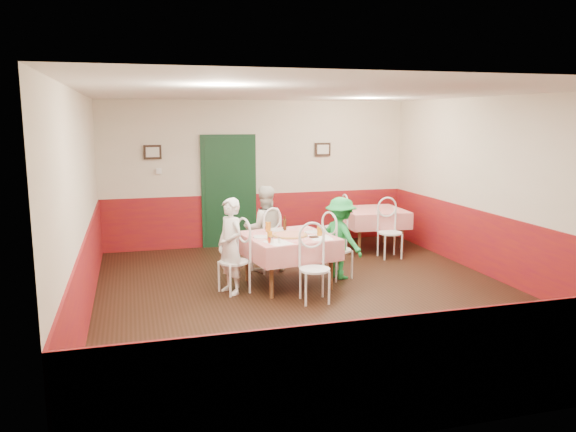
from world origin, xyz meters
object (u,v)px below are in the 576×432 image
object	(u,v)px
glass_b	(320,231)
wallet	(314,237)
chair_far	(266,244)
beer_bottle	(285,224)
diner_right	(341,238)
main_table	(288,261)
chair_second_a	(336,227)
glass_a	(270,236)
chair_left	(234,262)
glass_c	(268,227)
chair_near	(315,270)
second_table	(373,229)
chair_right	(338,250)
chair_second_b	(390,233)
pizza	(290,235)
diner_far	(265,229)
diner_left	(230,246)

from	to	relation	value
glass_b	wallet	size ratio (longest dim) A/B	1.31
chair_far	wallet	xyz separation A→B (m)	(0.46, -1.10, 0.32)
chair_far	beer_bottle	size ratio (longest dim) A/B	4.43
diner_right	main_table	bearing A→B (deg)	75.76
chair_far	chair_second_a	world-z (taller)	same
glass_a	chair_left	bearing A→B (deg)	163.27
glass_a	chair_far	bearing A→B (deg)	79.50
glass_b	glass_c	xyz separation A→B (m)	(-0.66, 0.50, 0.00)
chair_far	chair_near	distance (m)	1.70
second_table	wallet	size ratio (longest dim) A/B	10.18
chair_right	glass_a	distance (m)	1.32
second_table	diner_right	world-z (taller)	diner_right
main_table	glass_c	xyz separation A→B (m)	(-0.22, 0.35, 0.46)
glass_b	diner_right	xyz separation A→B (m)	(0.45, 0.30, -0.20)
chair_right	glass_b	world-z (taller)	glass_b
chair_right	chair_second_b	xyz separation A→B (m)	(1.36, 0.98, 0.00)
chair_near	glass_b	size ratio (longest dim) A/B	6.25
chair_right	chair_second_b	size ratio (longest dim) A/B	1.00
main_table	diner_right	world-z (taller)	diner_right
chair_near	glass_a	xyz separation A→B (m)	(-0.49, 0.55, 0.38)
glass_a	beer_bottle	distance (m)	0.78
chair_near	pizza	size ratio (longest dim) A/B	1.79
diner_far	beer_bottle	bearing A→B (deg)	115.11
wallet	diner_left	xyz separation A→B (m)	(-1.20, 0.12, -0.09)
chair_left	pizza	world-z (taller)	chair_left
chair_far	diner_far	xyz separation A→B (m)	(-0.01, 0.05, 0.25)
chair_far	glass_b	distance (m)	1.21
diner_left	glass_a	bearing A→B (deg)	52.82
pizza	diner_left	bearing A→B (deg)	-173.93
chair_near	main_table	bearing A→B (deg)	102.97
second_table	glass_b	bearing A→B (deg)	-131.15
chair_second_b	wallet	world-z (taller)	chair_second_b
second_table	diner_right	bearing A→B (deg)	-127.43
chair_near	chair_right	bearing A→B (deg)	57.97
glass_a	main_table	bearing A→B (deg)	39.52
main_table	chair_far	size ratio (longest dim) A/B	1.36
beer_bottle	glass_a	bearing A→B (deg)	-120.84
wallet	diner_right	world-z (taller)	diner_right
main_table	wallet	size ratio (longest dim) A/B	11.09
chair_right	diner_right	size ratio (longest dim) A/B	0.71
second_table	chair_second_a	bearing A→B (deg)	180.00
chair_second_a	chair_left	bearing A→B (deg)	-46.40
second_table	diner_left	bearing A→B (deg)	-146.95
pizza	beer_bottle	xyz separation A→B (m)	(0.04, 0.43, 0.08)
chair_right	chair_far	distance (m)	1.20
chair_second_b	chair_near	bearing A→B (deg)	-134.14
main_table	chair_right	size ratio (longest dim) A/B	1.36
chair_far	beer_bottle	distance (m)	0.64
chair_near	glass_b	world-z (taller)	glass_b
chair_second_b	glass_c	bearing A→B (deg)	-160.02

